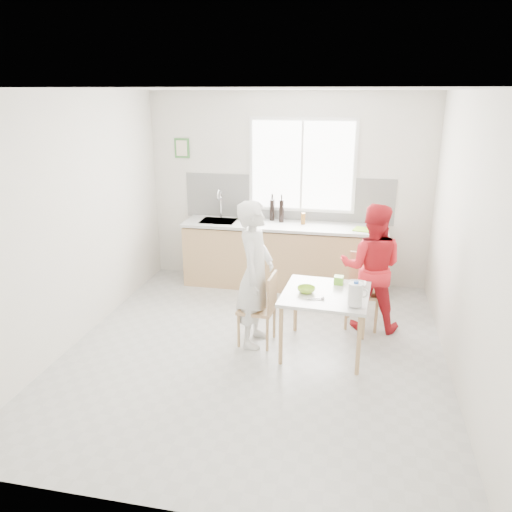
{
  "coord_description": "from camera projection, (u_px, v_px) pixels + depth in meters",
  "views": [
    {
      "loc": [
        0.99,
        -4.72,
        2.68
      ],
      "look_at": [
        -0.03,
        0.2,
        1.02
      ],
      "focal_mm": 35.0,
      "sensor_mm": 36.0,
      "label": 1
    }
  ],
  "objects": [
    {
      "name": "picture_frame",
      "position": [
        182.0,
        148.0,
        7.2
      ],
      "size": [
        0.22,
        0.03,
        0.28
      ],
      "color": "#3F7F3A",
      "rests_on": "room_shell"
    },
    {
      "name": "chair_far",
      "position": [
        364.0,
        286.0,
        5.93
      ],
      "size": [
        0.42,
        0.42,
        0.86
      ],
      "rotation": [
        0.0,
        0.0,
        -0.06
      ],
      "color": "tan",
      "rests_on": "ground"
    },
    {
      "name": "backsplash",
      "position": [
        287.0,
        198.0,
        7.12
      ],
      "size": [
        3.0,
        0.02,
        0.65
      ],
      "primitive_type": "cube",
      "color": "white",
      "rests_on": "room_shell"
    },
    {
      "name": "bowl_green",
      "position": [
        306.0,
        290.0,
        5.2
      ],
      "size": [
        0.2,
        0.2,
        0.06
      ],
      "primitive_type": "imported",
      "rotation": [
        0.0,
        0.0,
        -0.06
      ],
      "color": "#99CD2F",
      "rests_on": "dining_table"
    },
    {
      "name": "soap_bottle",
      "position": [
        243.0,
        213.0,
        7.18
      ],
      "size": [
        0.11,
        0.11,
        0.19
      ],
      "primitive_type": "imported",
      "rotation": [
        0.0,
        0.0,
        0.36
      ],
      "color": "#999999",
      "rests_on": "kitchen_counter"
    },
    {
      "name": "person_red",
      "position": [
        371.0,
        267.0,
        5.74
      ],
      "size": [
        0.76,
        0.61,
        1.5
      ],
      "primitive_type": "imported",
      "rotation": [
        0.0,
        0.0,
        3.08
      ],
      "color": "red",
      "rests_on": "ground"
    },
    {
      "name": "spoon",
      "position": [
        315.0,
        299.0,
        5.02
      ],
      "size": [
        0.16,
        0.06,
        0.01
      ],
      "primitive_type": "cylinder",
      "rotation": [
        0.0,
        1.57,
        0.29
      ],
      "color": "#A5A5AA",
      "rests_on": "dining_table"
    },
    {
      "name": "dining_table",
      "position": [
        326.0,
        299.0,
        5.23
      ],
      "size": [
        0.94,
        0.94,
        0.68
      ],
      "rotation": [
        0.0,
        0.0,
        -0.06
      ],
      "color": "silver",
      "rests_on": "ground"
    },
    {
      "name": "jar_amber",
      "position": [
        303.0,
        219.0,
        6.92
      ],
      "size": [
        0.06,
        0.06,
        0.16
      ],
      "primitive_type": "cylinder",
      "color": "brown",
      "rests_on": "kitchen_counter"
    },
    {
      "name": "person_white",
      "position": [
        255.0,
        274.0,
        5.36
      ],
      "size": [
        0.42,
        0.61,
        1.61
      ],
      "primitive_type": "imported",
      "rotation": [
        0.0,
        0.0,
        1.51
      ],
      "color": "white",
      "rests_on": "ground"
    },
    {
      "name": "window",
      "position": [
        302.0,
        166.0,
        6.92
      ],
      "size": [
        1.5,
        0.06,
        1.3
      ],
      "color": "white",
      "rests_on": "room_shell"
    },
    {
      "name": "wine_bottle_b",
      "position": [
        272.0,
        210.0,
        7.12
      ],
      "size": [
        0.07,
        0.07,
        0.3
      ],
      "primitive_type": "cylinder",
      "color": "black",
      "rests_on": "kitchen_counter"
    },
    {
      "name": "room_shell",
      "position": [
        255.0,
        202.0,
        4.91
      ],
      "size": [
        4.5,
        4.5,
        4.5
      ],
      "color": "silver",
      "rests_on": "ground"
    },
    {
      "name": "wine_bottle_a",
      "position": [
        281.0,
        211.0,
        7.01
      ],
      "size": [
        0.07,
        0.07,
        0.32
      ],
      "primitive_type": "cylinder",
      "color": "black",
      "rests_on": "kitchen_counter"
    },
    {
      "name": "cutting_board",
      "position": [
        367.0,
        230.0,
        6.64
      ],
      "size": [
        0.4,
        0.33,
        0.01
      ],
      "primitive_type": "cube",
      "rotation": [
        0.0,
        0.0,
        -0.24
      ],
      "color": "#98D832",
      "rests_on": "kitchen_counter"
    },
    {
      "name": "ground",
      "position": [
        255.0,
        350.0,
        5.42
      ],
      "size": [
        4.5,
        4.5,
        0.0
      ],
      "primitive_type": "plane",
      "color": "#B7B7B2",
      "rests_on": "ground"
    },
    {
      "name": "bowl_white",
      "position": [
        357.0,
        285.0,
        5.35
      ],
      "size": [
        0.21,
        0.21,
        0.05
      ],
      "primitive_type": "imported",
      "rotation": [
        0.0,
        0.0,
        -0.06
      ],
      "color": "silver",
      "rests_on": "dining_table"
    },
    {
      "name": "chair_left",
      "position": [
        262.0,
        306.0,
        5.45
      ],
      "size": [
        0.4,
        0.4,
        0.82
      ],
      "rotation": [
        0.0,
        0.0,
        -1.63
      ],
      "color": "tan",
      "rests_on": "ground"
    },
    {
      "name": "milk_jug",
      "position": [
        356.0,
        294.0,
        4.83
      ],
      "size": [
        0.19,
        0.14,
        0.25
      ],
      "rotation": [
        0.0,
        0.0,
        -0.06
      ],
      "color": "white",
      "rests_on": "dining_table"
    },
    {
      "name": "green_box",
      "position": [
        339.0,
        280.0,
        5.43
      ],
      "size": [
        0.11,
        0.11,
        0.09
      ],
      "primitive_type": "cube",
      "rotation": [
        0.0,
        0.0,
        -0.06
      ],
      "color": "#72C52D",
      "rests_on": "dining_table"
    },
    {
      "name": "kitchen_counter",
      "position": [
        283.0,
        258.0,
        7.11
      ],
      "size": [
        2.84,
        0.64,
        1.37
      ],
      "color": "tan",
      "rests_on": "ground"
    }
  ]
}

